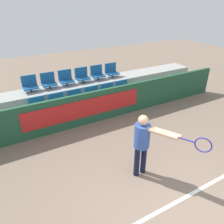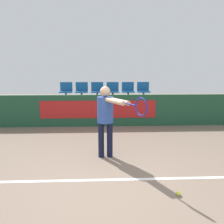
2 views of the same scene
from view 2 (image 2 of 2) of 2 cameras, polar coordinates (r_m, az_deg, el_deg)
The scene contains 19 objects.
ground_plane at distance 3.90m, azimuth -0.74°, elevation -18.83°, with size 30.00×30.00×0.00m, color #7A6656.
court_baseline at distance 4.09m, azimuth -0.83°, elevation -17.27°, with size 5.08×0.08×0.01m.
barrier_wall at distance 7.60m, azimuth -1.74°, elevation 0.39°, with size 11.10×0.14×1.10m.
bleacher_tier_front at distance 8.18m, azimuth -1.73°, elevation -1.18°, with size 10.70×0.88×0.46m.
bleacher_tier_middle at distance 9.00m, azimuth -1.82°, elevation 1.41°, with size 10.70×0.88×0.91m.
stadium_chair_0 at distance 8.34m, azimuth -12.77°, elevation 2.03°, with size 0.50×0.37×0.54m.
stadium_chair_1 at distance 8.25m, azimuth -8.41°, elevation 2.09°, with size 0.50×0.37×0.54m.
stadium_chair_2 at distance 8.21m, azimuth -3.99°, elevation 2.14°, with size 0.50×0.37×0.54m.
stadium_chair_3 at distance 8.22m, azimuth 0.46°, elevation 2.17°, with size 0.50×0.37×0.54m.
stadium_chair_4 at distance 8.27m, azimuth 4.87°, elevation 2.19°, with size 0.50×0.37×0.54m.
stadium_chair_5 at distance 8.38m, azimuth 9.20°, elevation 2.20°, with size 0.50×0.37×0.54m.
stadium_chair_6 at distance 9.15m, azimuth -11.93°, elevation 5.71°, with size 0.50×0.37×0.54m.
stadium_chair_7 at distance 9.06m, azimuth -7.93°, elevation 5.79°, with size 0.50×0.37×0.54m.
stadium_chair_8 at distance 9.03m, azimuth -3.88°, elevation 5.85°, with size 0.50×0.37×0.54m.
stadium_chair_9 at distance 9.03m, azimuth 0.18°, elevation 5.88°, with size 0.50×0.37×0.54m.
stadium_chair_10 at distance 9.08m, azimuth 4.21°, elevation 5.88°, with size 0.50×0.37×0.54m.
stadium_chair_11 at distance 9.18m, azimuth 8.18°, elevation 5.85°, with size 0.50×0.37×0.54m.
tennis_player at distance 4.71m, azimuth -1.36°, elevation -0.61°, with size 0.85×1.42×1.59m.
tennis_ball at distance 3.79m, azimuth 16.99°, elevation -19.70°, with size 0.07×0.07×0.07m.
Camera 2 is at (-0.10, -3.38, 1.93)m, focal length 35.00 mm.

